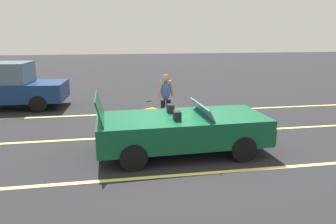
% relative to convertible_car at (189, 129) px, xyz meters
% --- Properties ---
extents(ground_plane, '(80.00, 80.00, 0.00)m').
position_rel_convertible_car_xyz_m(ground_plane, '(-0.20, -0.01, -0.59)').
color(ground_plane, black).
extents(lot_line_near, '(18.00, 0.12, 0.01)m').
position_rel_convertible_car_xyz_m(lot_line_near, '(-0.20, -1.28, -0.59)').
color(lot_line_near, '#EAE066').
rests_on(lot_line_near, ground_plane).
extents(lot_line_mid, '(18.00, 0.12, 0.01)m').
position_rel_convertible_car_xyz_m(lot_line_mid, '(-0.20, 1.42, -0.59)').
color(lot_line_mid, '#EAE066').
rests_on(lot_line_mid, ground_plane).
extents(lot_line_far, '(18.00, 0.12, 0.01)m').
position_rel_convertible_car_xyz_m(lot_line_far, '(-0.20, 4.12, -0.59)').
color(lot_line_far, '#EAE066').
rests_on(lot_line_far, ground_plane).
extents(convertible_car, '(4.19, 1.93, 1.53)m').
position_rel_convertible_car_xyz_m(convertible_car, '(0.00, 0.00, 0.00)').
color(convertible_car, '#0F4C2D').
rests_on(convertible_car, ground_plane).
extents(suitcase_large_black, '(0.45, 0.55, 0.74)m').
position_rel_convertible_car_xyz_m(suitcase_large_black, '(-0.17, 1.68, -0.22)').
color(suitcase_large_black, black).
rests_on(suitcase_large_black, ground_plane).
extents(suitcase_medium_bright, '(0.47, 0.42, 0.86)m').
position_rel_convertible_car_xyz_m(suitcase_medium_bright, '(-0.73, 2.17, -0.28)').
color(suitcase_medium_bright, orange).
rests_on(suitcase_medium_bright, ground_plane).
extents(suitcase_small_carryon, '(0.39, 0.33, 0.50)m').
position_rel_convertible_car_xyz_m(suitcase_small_carryon, '(-1.11, 2.50, -0.34)').
color(suitcase_small_carryon, black).
rests_on(suitcase_small_carryon, ground_plane).
extents(duffel_bag, '(0.71, 0.51, 0.34)m').
position_rel_convertible_car_xyz_m(duffel_bag, '(-0.69, 3.03, -0.43)').
color(duffel_bag, black).
rests_on(duffel_bag, ground_plane).
extents(traveler_person, '(0.60, 0.31, 1.65)m').
position_rel_convertible_car_xyz_m(traveler_person, '(-0.18, 2.51, 0.34)').
color(traveler_person, black).
rests_on(traveler_person, ground_plane).
extents(parked_sedan_near, '(4.59, 2.06, 1.82)m').
position_rel_convertible_car_xyz_m(parked_sedan_near, '(-6.06, 5.84, 0.30)').
color(parked_sedan_near, navy).
rests_on(parked_sedan_near, ground_plane).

